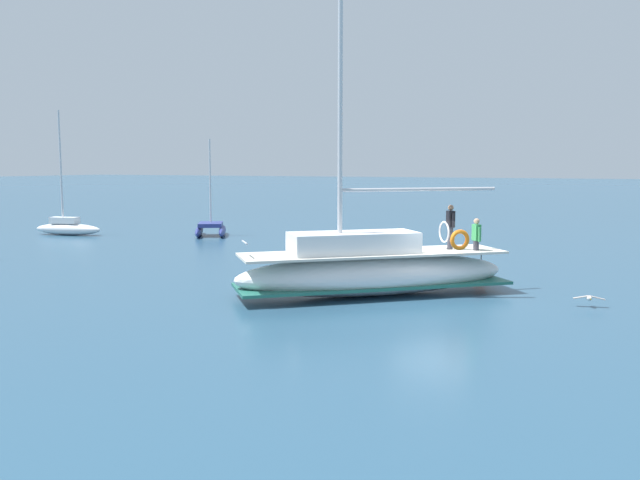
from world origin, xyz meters
The scene contains 6 objects.
ground_plane centered at (0.00, 0.00, 0.00)m, with size 400.00×400.00×0.00m, color #284C66.
main_sailboat centered at (-0.84, 1.94, 0.91)m, with size 8.03×8.88×13.42m.
moored_sloop_near centered at (12.75, 17.58, 0.49)m, with size 4.23×3.51×6.02m.
moored_catamaran centered at (9.42, 26.13, 0.53)m, with size 1.86×4.66×7.82m.
seagull centered at (0.14, -4.98, 0.29)m, with size 0.48×0.96×0.17m.
mooring_buoy centered at (5.60, -0.56, 0.19)m, with size 0.62×0.62×0.91m.
Camera 1 is at (-21.99, -5.78, 4.47)m, focal length 37.28 mm.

